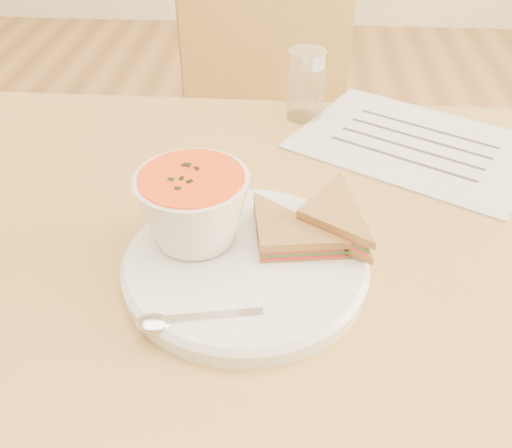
# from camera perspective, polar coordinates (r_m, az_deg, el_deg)

# --- Properties ---
(dining_table) EXTENTS (1.00, 0.70, 0.75)m
(dining_table) POSITION_cam_1_polar(r_m,az_deg,el_deg) (0.96, 1.79, -18.58)
(dining_table) COLOR brown
(dining_table) RESTS_ON floor
(chair_far) EXTENTS (0.50, 0.50, 0.89)m
(chair_far) POSITION_cam_1_polar(r_m,az_deg,el_deg) (1.31, 3.19, 4.09)
(chair_far) COLOR brown
(chair_far) RESTS_ON floor
(plate) EXTENTS (0.30, 0.30, 0.02)m
(plate) POSITION_cam_1_polar(r_m,az_deg,el_deg) (0.62, -1.07, -4.18)
(plate) COLOR white
(plate) RESTS_ON dining_table
(soup_bowl) EXTENTS (0.13, 0.13, 0.08)m
(soup_bowl) POSITION_cam_1_polar(r_m,az_deg,el_deg) (0.61, -6.22, 1.32)
(soup_bowl) COLOR white
(soup_bowl) RESTS_ON plate
(sandwich_half_a) EXTENTS (0.11, 0.11, 0.03)m
(sandwich_half_a) POSITION_cam_1_polar(r_m,az_deg,el_deg) (0.59, 0.41, -3.33)
(sandwich_half_a) COLOR #A4783A
(sandwich_half_a) RESTS_ON plate
(sandwich_half_b) EXTENTS (0.13, 0.13, 0.03)m
(sandwich_half_b) POSITION_cam_1_polar(r_m,az_deg,el_deg) (0.62, 4.01, 0.29)
(sandwich_half_b) COLOR #A4783A
(sandwich_half_b) RESTS_ON plate
(spoon) EXTENTS (0.17, 0.07, 0.01)m
(spoon) POSITION_cam_1_polar(r_m,az_deg,el_deg) (0.55, -5.09, -9.30)
(spoon) COLOR silver
(spoon) RESTS_ON plate
(paper_menu) EXTENTS (0.40, 0.37, 0.00)m
(paper_menu) POSITION_cam_1_polar(r_m,az_deg,el_deg) (0.88, 15.58, 7.74)
(paper_menu) COLOR silver
(paper_menu) RESTS_ON dining_table
(condiment_shaker) EXTENTS (0.07, 0.07, 0.11)m
(condiment_shaker) POSITION_cam_1_polar(r_m,az_deg,el_deg) (0.91, 5.01, 13.70)
(condiment_shaker) COLOR silver
(condiment_shaker) RESTS_ON dining_table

